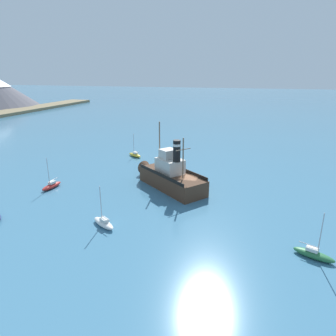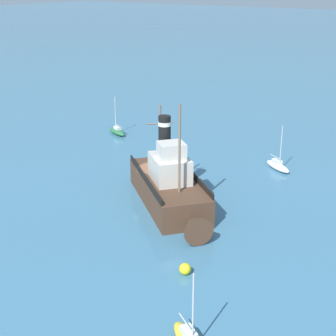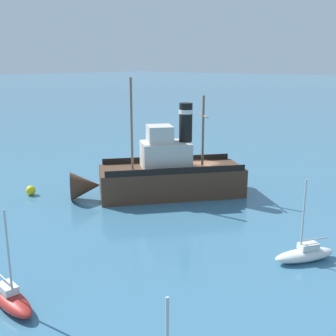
{
  "view_description": "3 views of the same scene",
  "coord_description": "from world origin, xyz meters",
  "px_view_note": "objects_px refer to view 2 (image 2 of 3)",
  "views": [
    {
      "loc": [
        -40.67,
        -8.57,
        17.24
      ],
      "look_at": [
        2.22,
        3.86,
        2.8
      ],
      "focal_mm": 32.0,
      "sensor_mm": 36.0,
      "label": 1
    },
    {
      "loc": [
        35.62,
        27.71,
        19.19
      ],
      "look_at": [
        -0.08,
        2.1,
        2.87
      ],
      "focal_mm": 55.0,
      "sensor_mm": 36.0,
      "label": 2
    },
    {
      "loc": [
        -21.2,
        29.27,
        11.18
      ],
      "look_at": [
        0.84,
        3.49,
        2.5
      ],
      "focal_mm": 45.0,
      "sensor_mm": 36.0,
      "label": 3
    }
  ],
  "objects_px": {
    "sailboat_white": "(278,166)",
    "sailboat_green": "(117,131)",
    "old_tugboat": "(170,186)",
    "mooring_buoy": "(185,269)"
  },
  "relations": [
    {
      "from": "old_tugboat",
      "to": "sailboat_white",
      "type": "relative_size",
      "value": 2.73
    },
    {
      "from": "old_tugboat",
      "to": "sailboat_white",
      "type": "xyz_separation_m",
      "value": [
        -14.14,
        3.97,
        -1.4
      ]
    },
    {
      "from": "old_tugboat",
      "to": "mooring_buoy",
      "type": "bearing_deg",
      "value": 40.58
    },
    {
      "from": "sailboat_white",
      "to": "mooring_buoy",
      "type": "xyz_separation_m",
      "value": [
        22.82,
        3.47,
        -0.01
      ]
    },
    {
      "from": "sailboat_green",
      "to": "mooring_buoy",
      "type": "distance_m",
      "value": 34.57
    },
    {
      "from": "sailboat_white",
      "to": "old_tugboat",
      "type": "bearing_deg",
      "value": -15.67
    },
    {
      "from": "sailboat_white",
      "to": "sailboat_green",
      "type": "bearing_deg",
      "value": -89.99
    },
    {
      "from": "old_tugboat",
      "to": "sailboat_green",
      "type": "relative_size",
      "value": 2.73
    },
    {
      "from": "old_tugboat",
      "to": "mooring_buoy",
      "type": "xyz_separation_m",
      "value": [
        8.68,
        7.43,
        -1.42
      ]
    },
    {
      "from": "sailboat_green",
      "to": "sailboat_white",
      "type": "bearing_deg",
      "value": 90.01
    }
  ]
}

